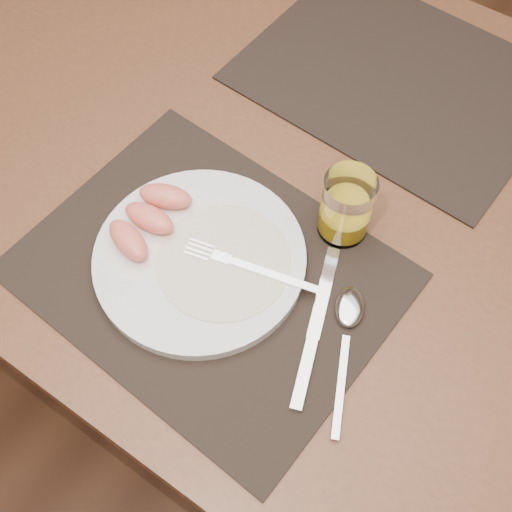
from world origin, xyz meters
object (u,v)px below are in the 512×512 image
object	(u,v)px
fork	(239,263)
table	(306,200)
knife	(313,338)
placemat_far	(397,77)
spoon	(348,318)
placemat_near	(209,273)
plate	(200,258)
juice_glass	(346,209)

from	to	relation	value
fork	table	bearing A→B (deg)	95.09
knife	placemat_far	bearing A→B (deg)	105.52
fork	spoon	distance (m)	0.15
placemat_near	knife	size ratio (longest dim) A/B	2.12
table	spoon	size ratio (longest dim) A/B	7.66
placemat_far	plate	bearing A→B (deg)	-96.88
fork	knife	distance (m)	0.13
juice_glass	plate	bearing A→B (deg)	-129.97
fork	spoon	bearing A→B (deg)	7.26
fork	knife	bearing A→B (deg)	-11.95
placemat_far	spoon	distance (m)	0.42
placemat_far	juice_glass	distance (m)	0.30
knife	plate	bearing A→B (deg)	176.97
placemat_far	spoon	bearing A→B (deg)	-69.93
knife	juice_glass	distance (m)	0.17
plate	knife	size ratio (longest dim) A/B	1.27
placemat_near	spoon	size ratio (longest dim) A/B	2.46
table	placemat_near	bearing A→B (deg)	-93.44
placemat_near	knife	bearing A→B (deg)	-1.00
placemat_far	knife	bearing A→B (deg)	-74.48
placemat_far	knife	size ratio (longest dim) A/B	2.12
table	placemat_near	size ratio (longest dim) A/B	3.11
placemat_near	placemat_far	distance (m)	0.44
placemat_near	juice_glass	bearing A→B (deg)	55.64
table	juice_glass	bearing A→B (deg)	-36.01
plate	placemat_far	bearing A→B (deg)	83.12
placemat_near	placemat_far	xyz separation A→B (m)	(0.03, 0.44, 0.00)
fork	spoon	world-z (taller)	fork
placemat_far	fork	distance (m)	0.42
placemat_far	placemat_near	bearing A→B (deg)	-94.43
plate	juice_glass	world-z (taller)	juice_glass
placemat_near	spoon	distance (m)	0.18
knife	juice_glass	world-z (taller)	juice_glass
fork	juice_glass	distance (m)	0.15
plate	placemat_near	bearing A→B (deg)	-19.69
placemat_far	spoon	world-z (taller)	spoon
placemat_near	placemat_far	bearing A→B (deg)	85.57
placemat_near	fork	distance (m)	0.04
placemat_near	spoon	bearing A→B (deg)	13.47
fork	placemat_far	bearing A→B (deg)	89.53
placemat_far	fork	size ratio (longest dim) A/B	2.59
placemat_near	juice_glass	world-z (taller)	juice_glass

